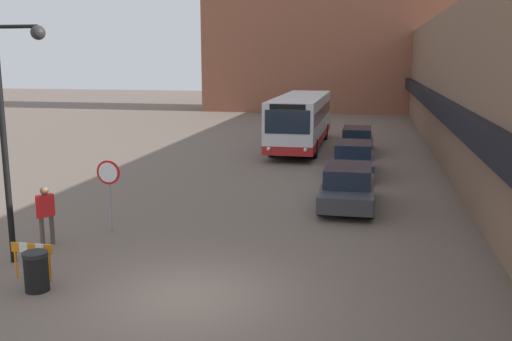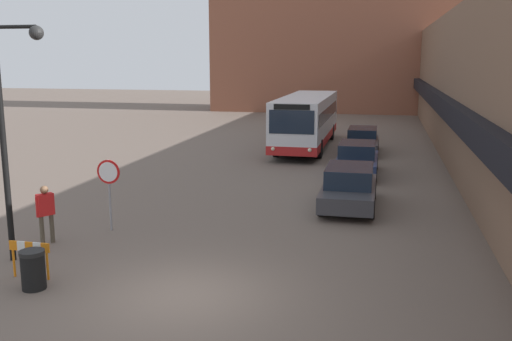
{
  "view_description": "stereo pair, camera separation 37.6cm",
  "coord_description": "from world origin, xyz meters",
  "px_view_note": "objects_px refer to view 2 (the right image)",
  "views": [
    {
      "loc": [
        3.94,
        -11.76,
        5.4
      ],
      "look_at": [
        0.3,
        6.25,
        1.75
      ],
      "focal_mm": 40.0,
      "sensor_mm": 36.0,
      "label": 1
    },
    {
      "loc": [
        4.31,
        -11.68,
        5.4
      ],
      "look_at": [
        0.3,
        6.25,
        1.75
      ],
      "focal_mm": 40.0,
      "sensor_mm": 36.0,
      "label": 2
    }
  ],
  "objects_px": {
    "parked_car_back": "(362,140)",
    "stop_sign": "(109,180)",
    "construction_barricade": "(30,252)",
    "parked_car_front": "(349,187)",
    "street_lamp": "(11,116)",
    "pedestrian": "(46,209)",
    "city_bus": "(307,120)",
    "parked_car_middle": "(357,159)",
    "trash_bin": "(33,270)"
  },
  "relations": [
    {
      "from": "parked_car_back",
      "to": "street_lamp",
      "type": "relative_size",
      "value": 0.75
    },
    {
      "from": "parked_car_back",
      "to": "pedestrian",
      "type": "xyz_separation_m",
      "value": [
        -8.42,
        -18.71,
        0.33
      ]
    },
    {
      "from": "parked_car_back",
      "to": "stop_sign",
      "type": "distance_m",
      "value": 18.57
    },
    {
      "from": "parked_car_middle",
      "to": "pedestrian",
      "type": "height_order",
      "value": "pedestrian"
    },
    {
      "from": "parked_car_back",
      "to": "construction_barricade",
      "type": "relative_size",
      "value": 4.27
    },
    {
      "from": "construction_barricade",
      "to": "trash_bin",
      "type": "bearing_deg",
      "value": -51.42
    },
    {
      "from": "stop_sign",
      "to": "parked_car_middle",
      "type": "bearing_deg",
      "value": 55.88
    },
    {
      "from": "parked_car_middle",
      "to": "trash_bin",
      "type": "distance_m",
      "value": 16.79
    },
    {
      "from": "parked_car_middle",
      "to": "pedestrian",
      "type": "distance_m",
      "value": 14.86
    },
    {
      "from": "city_bus",
      "to": "trash_bin",
      "type": "relative_size",
      "value": 12.47
    },
    {
      "from": "city_bus",
      "to": "parked_car_back",
      "type": "relative_size",
      "value": 2.52
    },
    {
      "from": "stop_sign",
      "to": "pedestrian",
      "type": "xyz_separation_m",
      "value": [
        -1.23,
        -1.61,
        -0.6
      ]
    },
    {
      "from": "street_lamp",
      "to": "pedestrian",
      "type": "height_order",
      "value": "street_lamp"
    },
    {
      "from": "street_lamp",
      "to": "pedestrian",
      "type": "relative_size",
      "value": 3.61
    },
    {
      "from": "parked_car_middle",
      "to": "parked_car_back",
      "type": "height_order",
      "value": "parked_car_middle"
    },
    {
      "from": "city_bus",
      "to": "street_lamp",
      "type": "xyz_separation_m",
      "value": [
        -4.85,
        -21.39,
        2.2
      ]
    },
    {
      "from": "parked_car_middle",
      "to": "stop_sign",
      "type": "bearing_deg",
      "value": -124.12
    },
    {
      "from": "parked_car_middle",
      "to": "construction_barricade",
      "type": "relative_size",
      "value": 4.1
    },
    {
      "from": "construction_barricade",
      "to": "stop_sign",
      "type": "bearing_deg",
      "value": 88.74
    },
    {
      "from": "parked_car_front",
      "to": "stop_sign",
      "type": "height_order",
      "value": "stop_sign"
    },
    {
      "from": "parked_car_back",
      "to": "parked_car_front",
      "type": "bearing_deg",
      "value": -90.0
    },
    {
      "from": "street_lamp",
      "to": "city_bus",
      "type": "bearing_deg",
      "value": 77.21
    },
    {
      "from": "parked_car_back",
      "to": "stop_sign",
      "type": "xyz_separation_m",
      "value": [
        -7.2,
        -17.09,
        0.93
      ]
    },
    {
      "from": "parked_car_front",
      "to": "stop_sign",
      "type": "relative_size",
      "value": 2.0
    },
    {
      "from": "city_bus",
      "to": "parked_car_back",
      "type": "xyz_separation_m",
      "value": [
        3.41,
        -1.22,
        -0.99
      ]
    },
    {
      "from": "street_lamp",
      "to": "trash_bin",
      "type": "distance_m",
      "value": 4.07
    },
    {
      "from": "city_bus",
      "to": "stop_sign",
      "type": "relative_size",
      "value": 5.2
    },
    {
      "from": "street_lamp",
      "to": "stop_sign",
      "type": "bearing_deg",
      "value": 70.88
    },
    {
      "from": "parked_car_front",
      "to": "trash_bin",
      "type": "relative_size",
      "value": 4.79
    },
    {
      "from": "parked_car_back",
      "to": "construction_barricade",
      "type": "height_order",
      "value": "parked_car_back"
    },
    {
      "from": "construction_barricade",
      "to": "parked_car_front",
      "type": "bearing_deg",
      "value": 50.17
    },
    {
      "from": "pedestrian",
      "to": "street_lamp",
      "type": "bearing_deg",
      "value": -140.8
    },
    {
      "from": "city_bus",
      "to": "parked_car_back",
      "type": "height_order",
      "value": "city_bus"
    },
    {
      "from": "parked_car_middle",
      "to": "trash_bin",
      "type": "relative_size",
      "value": 4.75
    },
    {
      "from": "city_bus",
      "to": "construction_barricade",
      "type": "distance_m",
      "value": 22.8
    },
    {
      "from": "city_bus",
      "to": "street_lamp",
      "type": "height_order",
      "value": "street_lamp"
    },
    {
      "from": "street_lamp",
      "to": "construction_barricade",
      "type": "distance_m",
      "value": 3.54
    },
    {
      "from": "parked_car_back",
      "to": "stop_sign",
      "type": "relative_size",
      "value": 2.06
    },
    {
      "from": "parked_car_front",
      "to": "construction_barricade",
      "type": "height_order",
      "value": "parked_car_front"
    },
    {
      "from": "trash_bin",
      "to": "construction_barricade",
      "type": "relative_size",
      "value": 0.86
    },
    {
      "from": "pedestrian",
      "to": "trash_bin",
      "type": "distance_m",
      "value": 3.54
    },
    {
      "from": "trash_bin",
      "to": "parked_car_middle",
      "type": "bearing_deg",
      "value": 66.03
    },
    {
      "from": "stop_sign",
      "to": "street_lamp",
      "type": "bearing_deg",
      "value": -109.12
    },
    {
      "from": "city_bus",
      "to": "parked_car_back",
      "type": "distance_m",
      "value": 3.75
    },
    {
      "from": "pedestrian",
      "to": "trash_bin",
      "type": "bearing_deg",
      "value": -119.77
    },
    {
      "from": "city_bus",
      "to": "street_lamp",
      "type": "bearing_deg",
      "value": -102.79
    },
    {
      "from": "parked_car_middle",
      "to": "construction_barricade",
      "type": "height_order",
      "value": "parked_car_middle"
    },
    {
      "from": "parked_car_front",
      "to": "trash_bin",
      "type": "height_order",
      "value": "parked_car_front"
    },
    {
      "from": "parked_car_front",
      "to": "pedestrian",
      "type": "distance_m",
      "value": 10.48
    },
    {
      "from": "parked_car_front",
      "to": "construction_barricade",
      "type": "bearing_deg",
      "value": -129.83
    }
  ]
}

